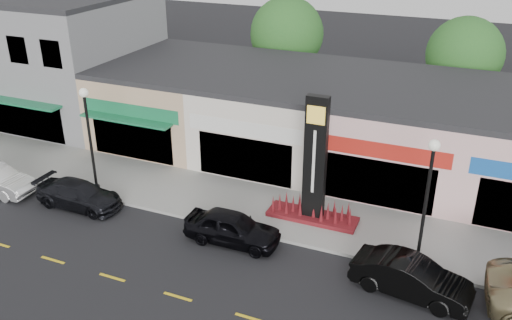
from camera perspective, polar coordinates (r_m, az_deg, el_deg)
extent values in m
plane|color=black|center=(23.33, -4.43, -9.88)|extent=(120.00, 120.00, 0.00)
cube|color=gray|center=(26.61, -0.16, -4.84)|extent=(52.00, 4.30, 0.15)
cube|color=gray|center=(24.85, -2.22, -7.21)|extent=(52.00, 0.20, 0.15)
cube|color=slate|center=(40.33, -20.38, 10.09)|extent=(12.00, 10.00, 8.00)
cube|color=black|center=(37.75, -24.76, 4.24)|extent=(9.00, 0.10, 2.40)
cube|color=black|center=(35.15, -23.77, 10.57)|extent=(1.40, 0.10, 1.60)
cube|color=black|center=(33.41, -20.73, 10.40)|extent=(1.40, 0.10, 1.60)
cube|color=tan|center=(35.17, -8.37, 6.38)|extent=(7.00, 10.00, 4.50)
cube|color=#262628|center=(34.49, -8.62, 10.16)|extent=(7.00, 10.00, 0.30)
cube|color=black|center=(31.63, -12.85, 2.20)|extent=(5.25, 0.10, 2.40)
cube|color=#197045|center=(31.03, -13.15, 5.10)|extent=(6.30, 0.12, 0.80)
cube|color=#197045|center=(30.82, -13.55, 4.13)|extent=(5.60, 0.90, 0.12)
cube|color=beige|center=(32.24, 2.41, 4.89)|extent=(7.00, 10.00, 4.50)
cube|color=#262628|center=(31.50, 2.49, 9.00)|extent=(7.00, 10.00, 0.30)
cube|color=black|center=(28.33, -1.19, 0.12)|extent=(5.25, 0.10, 2.40)
cube|color=silver|center=(27.66, -1.22, 3.32)|extent=(6.30, 0.12, 0.80)
cube|color=#CC9D9B|center=(30.66, 14.74, 2.98)|extent=(7.00, 10.00, 4.50)
cube|color=#262628|center=(29.87, 15.24, 7.25)|extent=(7.00, 10.00, 0.30)
cube|color=black|center=(26.51, 12.76, -2.38)|extent=(5.25, 0.10, 2.40)
cube|color=red|center=(25.80, 13.11, 0.98)|extent=(6.30, 0.12, 0.80)
cylinder|color=#382619|center=(40.40, 3.13, 8.05)|extent=(0.36, 0.36, 3.15)
sphere|color=#1B581F|center=(39.49, 3.26, 13.13)|extent=(5.20, 5.20, 5.20)
cylinder|color=#382619|center=(38.25, 20.32, 5.39)|extent=(0.36, 0.36, 2.97)
sphere|color=#1B581F|center=(37.34, 21.10, 10.31)|extent=(4.80, 4.80, 4.80)
cylinder|color=black|center=(28.93, -16.40, -2.85)|extent=(0.32, 0.32, 0.30)
cylinder|color=black|center=(27.90, -17.01, 1.71)|extent=(0.14, 0.14, 5.00)
sphere|color=silver|center=(27.03, -17.69, 6.77)|extent=(0.44, 0.44, 0.44)
cylinder|color=black|center=(23.35, 16.59, -10.07)|extent=(0.32, 0.32, 0.30)
cylinder|color=black|center=(22.06, 17.37, -4.72)|extent=(0.14, 0.14, 5.00)
sphere|color=silver|center=(20.94, 18.27, 1.48)|extent=(0.44, 0.44, 0.44)
cube|color=#5D1410|center=(25.52, 5.94, -5.94)|extent=(4.20, 1.30, 0.20)
cube|color=black|center=(24.17, 6.25, -0.03)|extent=(1.00, 0.40, 6.00)
cube|color=yellow|center=(23.13, 6.33, 4.70)|extent=(0.80, 0.05, 0.80)
cube|color=silver|center=(23.98, 6.09, -0.23)|extent=(0.12, 0.04, 3.00)
imported|color=black|center=(27.81, -18.14, -3.48)|extent=(1.84, 4.43, 1.28)
imported|color=black|center=(23.70, -2.50, -7.12)|extent=(1.79, 4.27, 1.44)
imported|color=black|center=(21.57, 16.02, -11.81)|extent=(2.20, 4.65, 1.47)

